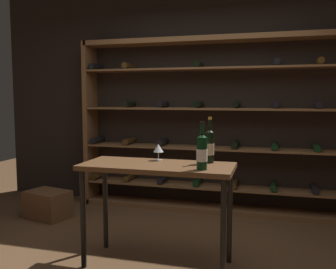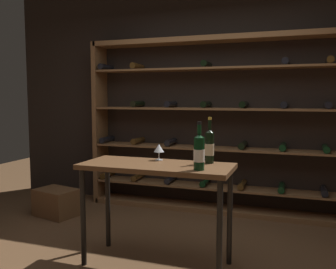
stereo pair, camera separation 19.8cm
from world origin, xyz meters
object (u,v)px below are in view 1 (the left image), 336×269
Objects in this scene: wine_bottle_black_capsule at (210,146)px; wine_glass_stemmed_right at (158,149)px; wine_bottle_green_slim at (202,152)px; wine_rack at (218,127)px; tasting_table at (157,176)px; wine_crate at (48,204)px.

wine_glass_stemmed_right is (-0.45, 0.00, -0.04)m from wine_bottle_black_capsule.
wine_bottle_black_capsule is 0.31m from wine_bottle_green_slim.
wine_bottle_black_capsule is 1.05× the size of wine_bottle_green_slim.
wine_rack is at bearing 95.52° from wine_bottle_black_capsule.
wine_bottle_green_slim is 2.58× the size of wine_glass_stemmed_right.
tasting_table is 0.48m from wine_bottle_green_slim.
wine_glass_stemmed_right is (-0.05, 0.18, 0.20)m from tasting_table.
wine_bottle_green_slim is (0.39, -0.14, 0.24)m from tasting_table.
wine_bottle_green_slim reaches higher than wine_crate.
tasting_table is 2.59× the size of wine_crate.
tasting_table is 0.50m from wine_bottle_black_capsule.
wine_crate is (-1.59, 0.82, -0.59)m from tasting_table.
wine_crate is 2.35m from wine_bottle_green_slim.
wine_crate is 1.32× the size of wine_bottle_green_slim.
tasting_table is (-0.26, -1.60, -0.29)m from wine_rack.
wine_bottle_green_slim is at bearing -35.58° from wine_glass_stemmed_right.
wine_rack is 7.13× the size of wine_crate.
wine_rack is at bearing 94.30° from wine_bottle_green_slim.
wine_rack is 1.43m from wine_bottle_black_capsule.
wine_bottle_green_slim is 0.54m from wine_glass_stemmed_right.
tasting_table is 0.28m from wine_glass_stemmed_right.
wine_glass_stemmed_right reaches higher than tasting_table.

